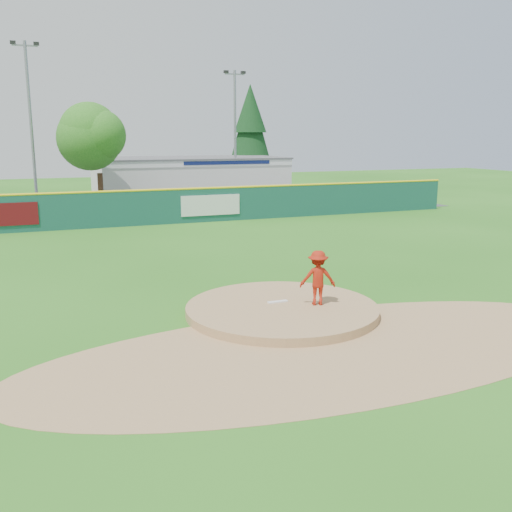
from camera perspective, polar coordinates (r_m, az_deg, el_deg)
name	(u,v)px	position (r m, az deg, el deg)	size (l,w,h in m)	color
ground	(282,314)	(16.45, 2.60, -5.77)	(120.00, 120.00, 0.00)	#286B19
pitchers_mound	(282,314)	(16.45, 2.60, -5.77)	(5.50, 5.50, 0.50)	#9E774C
pitching_rubber	(278,302)	(16.63, 2.18, -4.60)	(0.60, 0.15, 0.04)	white
infield_dirt_arc	(333,349)	(13.92, 7.75, -9.18)	(15.40, 15.40, 0.01)	#9E774C
parking_lot	(127,207)	(42.07, -12.77, 4.79)	(44.00, 16.00, 0.02)	#38383A
pitcher	(318,278)	(16.33, 6.19, -2.18)	(1.02, 0.58, 1.57)	#A21E0D
van	(211,202)	(39.19, -4.49, 5.44)	(1.98, 4.30, 1.19)	silver
pool_building_grp	(189,177)	(48.03, -6.69, 7.82)	(15.20, 8.20, 3.31)	silver
fence_banners	(113,210)	(32.71, -14.12, 4.52)	(14.97, 0.04, 1.20)	#5F0D12
outfield_fence	(152,206)	(33.14, -10.35, 4.93)	(40.00, 0.14, 2.07)	#164940
deciduous_tree	(98,143)	(39.52, -15.51, 10.82)	(5.60, 5.60, 7.36)	#382314
conifer_tree	(250,130)	(53.92, -0.58, 12.46)	(4.40, 4.40, 9.50)	#382314
light_pole_left	(31,120)	(41.28, -21.61, 12.54)	(1.75, 0.25, 11.00)	gray
light_pole_right	(235,129)	(45.96, -2.11, 12.56)	(1.75, 0.25, 10.00)	gray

